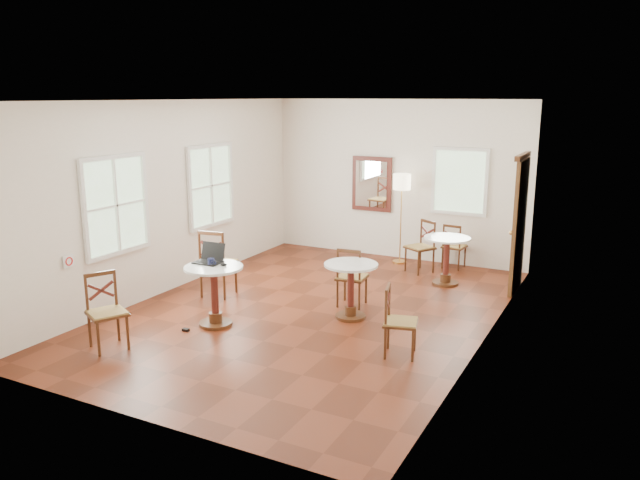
{
  "coord_description": "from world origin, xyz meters",
  "views": [
    {
      "loc": [
        4.04,
        -7.57,
        3.07
      ],
      "look_at": [
        0.0,
        0.3,
        1.0
      ],
      "focal_mm": 34.88,
      "sensor_mm": 36.0,
      "label": 1
    }
  ],
  "objects_px": {
    "chair_near_a": "(217,263)",
    "navy_mug": "(211,262)",
    "power_adapter": "(186,330)",
    "chair_mid_b": "(399,321)",
    "floor_lamp": "(402,188)",
    "chair_near_b": "(106,312)",
    "mouse": "(224,264)",
    "water_glass": "(213,262)",
    "chair_mid_a": "(352,277)",
    "chair_back_a": "(454,246)",
    "cafe_table_back": "(446,255)",
    "laptop": "(210,258)",
    "cafe_table_mid": "(351,284)",
    "chair_back_b": "(421,247)",
    "cafe_table_near": "(214,289)"
  },
  "relations": [
    {
      "from": "chair_near_b",
      "to": "chair_mid_a",
      "type": "distance_m",
      "value": 3.48
    },
    {
      "from": "navy_mug",
      "to": "water_glass",
      "type": "xyz_separation_m",
      "value": [
        0.04,
        -0.01,
        0.01
      ]
    },
    {
      "from": "chair_mid_a",
      "to": "chair_back_a",
      "type": "bearing_deg",
      "value": -112.33
    },
    {
      "from": "chair_mid_b",
      "to": "power_adapter",
      "type": "bearing_deg",
      "value": 86.78
    },
    {
      "from": "cafe_table_back",
      "to": "laptop",
      "type": "height_order",
      "value": "laptop"
    },
    {
      "from": "cafe_table_mid",
      "to": "chair_mid_a",
      "type": "bearing_deg",
      "value": 113.11
    },
    {
      "from": "chair_near_a",
      "to": "water_glass",
      "type": "xyz_separation_m",
      "value": [
        0.74,
        -1.08,
        0.36
      ]
    },
    {
      "from": "chair_mid_a",
      "to": "laptop",
      "type": "xyz_separation_m",
      "value": [
        -1.48,
        -1.44,
        0.45
      ]
    },
    {
      "from": "chair_near_a",
      "to": "navy_mug",
      "type": "relative_size",
      "value": 8.35
    },
    {
      "from": "chair_back_b",
      "to": "chair_mid_a",
      "type": "bearing_deg",
      "value": -67.96
    },
    {
      "from": "chair_near_b",
      "to": "chair_back_a",
      "type": "relative_size",
      "value": 1.15
    },
    {
      "from": "mouse",
      "to": "navy_mug",
      "type": "distance_m",
      "value": 0.17
    },
    {
      "from": "power_adapter",
      "to": "chair_near_b",
      "type": "bearing_deg",
      "value": -119.69
    },
    {
      "from": "chair_near_a",
      "to": "mouse",
      "type": "xyz_separation_m",
      "value": [
        0.86,
        -1.0,
        0.33
      ]
    },
    {
      "from": "laptop",
      "to": "cafe_table_mid",
      "type": "bearing_deg",
      "value": 28.0
    },
    {
      "from": "chair_mid_a",
      "to": "chair_back_a",
      "type": "relative_size",
      "value": 1.09
    },
    {
      "from": "cafe_table_back",
      "to": "chair_mid_a",
      "type": "relative_size",
      "value": 0.89
    },
    {
      "from": "cafe_table_mid",
      "to": "chair_mid_b",
      "type": "relative_size",
      "value": 0.92
    },
    {
      "from": "cafe_table_mid",
      "to": "chair_mid_a",
      "type": "xyz_separation_m",
      "value": [
        -0.2,
        0.48,
        -0.04
      ]
    },
    {
      "from": "chair_near_a",
      "to": "chair_back_b",
      "type": "relative_size",
      "value": 1.16
    },
    {
      "from": "water_glass",
      "to": "mouse",
      "type": "bearing_deg",
      "value": 34.63
    },
    {
      "from": "chair_back_a",
      "to": "chair_mid_a",
      "type": "bearing_deg",
      "value": 79.43
    },
    {
      "from": "chair_near_b",
      "to": "water_glass",
      "type": "distance_m",
      "value": 1.49
    },
    {
      "from": "chair_back_a",
      "to": "laptop",
      "type": "xyz_separation_m",
      "value": [
        -2.27,
        -4.17,
        0.49
      ]
    },
    {
      "from": "floor_lamp",
      "to": "power_adapter",
      "type": "relative_size",
      "value": 18.41
    },
    {
      "from": "cafe_table_mid",
      "to": "cafe_table_near",
      "type": "bearing_deg",
      "value": -143.95
    },
    {
      "from": "chair_mid_b",
      "to": "floor_lamp",
      "type": "relative_size",
      "value": 0.52
    },
    {
      "from": "cafe_table_near",
      "to": "navy_mug",
      "type": "bearing_deg",
      "value": 169.2
    },
    {
      "from": "chair_near_a",
      "to": "laptop",
      "type": "bearing_deg",
      "value": 113.89
    },
    {
      "from": "water_glass",
      "to": "power_adapter",
      "type": "xyz_separation_m",
      "value": [
        -0.22,
        -0.36,
        -0.87
      ]
    },
    {
      "from": "chair_near_b",
      "to": "chair_mid_b",
      "type": "relative_size",
      "value": 1.1
    },
    {
      "from": "cafe_table_near",
      "to": "floor_lamp",
      "type": "height_order",
      "value": "floor_lamp"
    },
    {
      "from": "chair_near_a",
      "to": "chair_near_b",
      "type": "relative_size",
      "value": 1.12
    },
    {
      "from": "laptop",
      "to": "chair_back_a",
      "type": "bearing_deg",
      "value": 59.74
    },
    {
      "from": "chair_near_b",
      "to": "cafe_table_back",
      "type": "bearing_deg",
      "value": -6.36
    },
    {
      "from": "floor_lamp",
      "to": "mouse",
      "type": "bearing_deg",
      "value": -103.45
    },
    {
      "from": "floor_lamp",
      "to": "mouse",
      "type": "distance_m",
      "value": 4.32
    },
    {
      "from": "floor_lamp",
      "to": "navy_mug",
      "type": "relative_size",
      "value": 13.12
    },
    {
      "from": "chair_mid_b",
      "to": "chair_back_b",
      "type": "bearing_deg",
      "value": -0.4
    },
    {
      "from": "chair_near_a",
      "to": "chair_near_b",
      "type": "xyz_separation_m",
      "value": [
        0.03,
        -2.31,
        -0.06
      ]
    },
    {
      "from": "cafe_table_mid",
      "to": "laptop",
      "type": "distance_m",
      "value": 1.98
    },
    {
      "from": "chair_back_a",
      "to": "water_glass",
      "type": "height_order",
      "value": "water_glass"
    },
    {
      "from": "power_adapter",
      "to": "chair_mid_b",
      "type": "bearing_deg",
      "value": 11.34
    },
    {
      "from": "cafe_table_mid",
      "to": "mouse",
      "type": "relative_size",
      "value": 7.67
    },
    {
      "from": "chair_mid_b",
      "to": "chair_near_b",
      "type": "bearing_deg",
      "value": 98.96
    },
    {
      "from": "chair_back_b",
      "to": "laptop",
      "type": "relative_size",
      "value": 2.48
    },
    {
      "from": "cafe_table_back",
      "to": "chair_back_a",
      "type": "xyz_separation_m",
      "value": [
        -0.15,
        1.03,
        -0.09
      ]
    },
    {
      "from": "cafe_table_back",
      "to": "chair_mid_a",
      "type": "height_order",
      "value": "chair_mid_a"
    },
    {
      "from": "navy_mug",
      "to": "water_glass",
      "type": "relative_size",
      "value": 1.13
    },
    {
      "from": "cafe_table_mid",
      "to": "navy_mug",
      "type": "distance_m",
      "value": 1.95
    }
  ]
}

